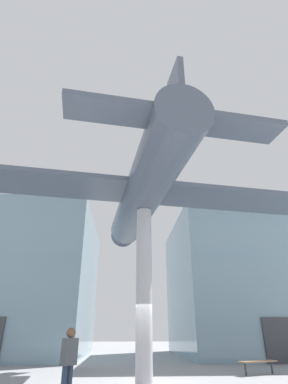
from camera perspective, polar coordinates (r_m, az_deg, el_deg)
glass_pavilion_left at (r=24.53m, az=-21.43°, el=-15.92°), size 9.23×11.12×10.08m
glass_pavilion_right at (r=25.00m, az=17.23°, el=-16.63°), size 9.23×11.12×10.08m
support_pylon_central at (r=11.55m, az=-0.00°, el=-17.85°), size 0.59×0.59×6.12m
suspended_airplane at (r=12.80m, az=-0.17°, el=-0.29°), size 19.86×12.51×2.84m
visitor_person at (r=9.20m, az=-14.13°, el=-28.32°), size 0.43×0.45×1.73m
plaza_bench at (r=15.03m, az=20.90°, el=-28.05°), size 1.80×1.03×0.50m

